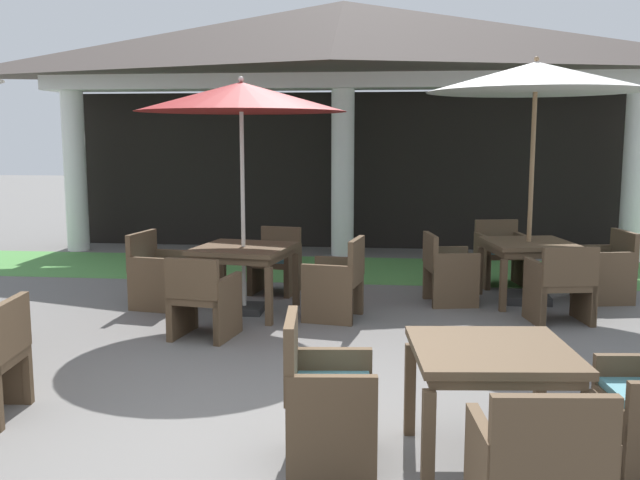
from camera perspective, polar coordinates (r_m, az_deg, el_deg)
ground_plane at (r=4.66m, az=-6.23°, el=-16.84°), size 60.00×60.00×0.00m
background_pavilion at (r=11.92m, az=1.90°, el=14.42°), size 10.43×3.13×4.10m
lawn_strip at (r=10.67m, az=1.23°, el=-2.33°), size 12.23×2.12×0.01m
patio_table_near_foreground at (r=8.83m, az=16.33°, el=-0.74°), size 1.13×1.13×0.73m
patio_umbrella_near_foreground at (r=8.75m, az=16.87°, el=12.15°), size 2.51×2.51×2.88m
patio_chair_near_foreground_north at (r=9.77m, az=14.27°, el=-1.12°), size 0.70×0.69×0.85m
patio_chair_near_foreground_east at (r=9.26m, az=21.92°, el=-2.06°), size 0.65×0.71×0.85m
patio_chair_near_foreground_south at (r=7.99m, az=18.72°, el=-3.45°), size 0.70×0.64×0.85m
patio_chair_near_foreground_west at (r=8.58m, az=10.19°, el=-2.35°), size 0.65×0.66×0.84m
patio_table_mid_left at (r=4.43m, az=13.53°, el=-9.52°), size 1.02×1.02×0.74m
patio_chair_mid_left_south at (r=3.62m, az=17.05°, el=-17.53°), size 0.63×0.56×0.88m
patio_chair_mid_left_west at (r=4.39m, az=0.38°, el=-12.45°), size 0.59×0.63×0.92m
patio_table_far_back at (r=8.03m, az=-6.13°, el=-1.20°), size 1.15×1.15×0.75m
patio_umbrella_far_back at (r=7.93m, az=-6.32°, el=11.14°), size 2.30×2.30×2.61m
patio_chair_far_back_west at (r=8.53m, az=-12.84°, el=-2.49°), size 0.62×0.71×0.87m
patio_chair_far_back_north at (r=9.06m, az=-3.57°, el=-1.83°), size 0.63×0.64×0.81m
patio_chair_far_back_south at (r=7.11m, az=-9.33°, el=-4.67°), size 0.65×0.67×0.83m
patio_chair_far_back_east at (r=7.74m, az=1.34°, el=-3.34°), size 0.65×0.66×0.89m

